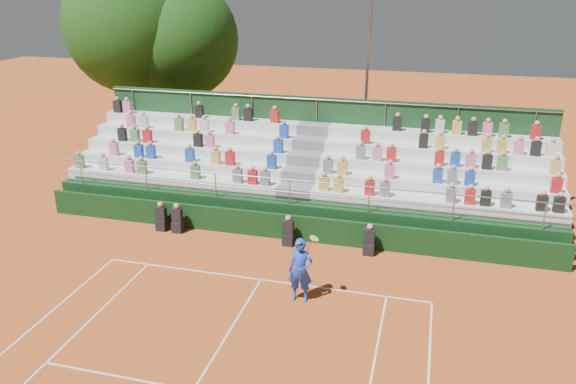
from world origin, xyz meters
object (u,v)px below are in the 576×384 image
(tennis_player, at_px, (301,270))
(tree_east, at_px, (178,39))
(tree_west, at_px, (133,25))
(floodlight_mast, at_px, (368,65))

(tennis_player, distance_m, tree_east, 18.03)
(tree_west, xyz_separation_m, tree_east, (2.26, 0.63, -0.72))
(tennis_player, bearing_deg, floodlight_mast, 89.64)
(tree_west, height_order, tree_east, tree_west)
(tree_west, bearing_deg, floodlight_mast, 1.55)
(tree_east, bearing_deg, floodlight_mast, -1.61)
(tennis_player, xyz_separation_m, tree_west, (-12.45, 13.33, 5.87))
(tennis_player, height_order, floodlight_mast, floodlight_mast)
(floodlight_mast, bearing_deg, tree_west, -178.45)
(tennis_player, height_order, tree_east, tree_east)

